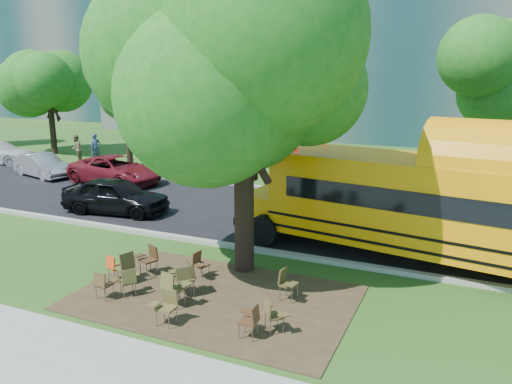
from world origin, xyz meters
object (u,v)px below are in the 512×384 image
at_px(chair_7, 273,313).
at_px(pedestrian_b, 76,148).
at_px(chair_4, 173,286).
at_px(chair_10, 199,262).
at_px(chair_1, 115,265).
at_px(main_tree, 243,59).
at_px(chair_6, 251,318).
at_px(bg_car_red, 116,170).
at_px(school_bus, 464,210).
at_px(chair_11, 184,278).
at_px(chair_12, 287,281).
at_px(chair_0, 104,283).
at_px(chair_3, 186,275).
at_px(pedestrian_a, 96,148).
at_px(chair_5, 166,304).
at_px(chair_2, 129,279).
at_px(chair_8, 125,264).
at_px(black_car, 116,196).
at_px(chair_9, 149,257).
at_px(bg_car_silver, 42,165).

bearing_deg(chair_7, pedestrian_b, -171.61).
height_order(chair_4, chair_10, chair_4).
bearing_deg(chair_1, main_tree, 52.42).
xyz_separation_m(chair_6, bg_car_red, (-12.61, 11.08, 0.23)).
bearing_deg(school_bus, chair_7, -114.43).
bearing_deg(chair_11, chair_12, -27.61).
relative_size(chair_4, chair_10, 1.22).
height_order(chair_0, pedestrian_b, pedestrian_b).
xyz_separation_m(chair_3, pedestrian_a, (-15.28, 14.17, 0.32)).
bearing_deg(chair_5, chair_3, -76.02).
relative_size(school_bus, chair_6, 16.84).
bearing_deg(chair_1, chair_6, 0.61).
bearing_deg(school_bus, chair_1, -142.60).
bearing_deg(chair_4, bg_car_red, 149.19).
distance_m(chair_7, chair_10, 3.57).
distance_m(bg_car_red, pedestrian_a, 6.67).
relative_size(chair_2, chair_4, 0.83).
xyz_separation_m(chair_7, chair_8, (-4.64, 0.83, 0.10)).
xyz_separation_m(school_bus, chair_0, (-8.15, -5.73, -1.36)).
relative_size(chair_10, chair_11, 0.91).
height_order(chair_7, pedestrian_a, pedestrian_a).
distance_m(chair_8, chair_11, 1.87).
height_order(chair_2, bg_car_red, bg_car_red).
xyz_separation_m(chair_1, chair_12, (4.72, 0.81, 0.05)).
relative_size(school_bus, chair_4, 14.01).
xyz_separation_m(school_bus, chair_10, (-6.62, -3.59, -1.35)).
relative_size(black_car, bg_car_red, 0.84).
bearing_deg(chair_6, chair_5, 94.49).
height_order(chair_2, chair_9, chair_9).
bearing_deg(chair_12, main_tree, -120.87).
xyz_separation_m(chair_5, bg_car_silver, (-15.31, 10.98, 0.13)).
relative_size(chair_9, bg_car_silver, 0.22).
height_order(chair_4, chair_8, chair_4).
xyz_separation_m(chair_3, chair_8, (-1.89, -0.02, -0.01)).
xyz_separation_m(main_tree, chair_10, (-0.89, -1.07, -5.50)).
height_order(chair_6, bg_car_red, bg_car_red).
bearing_deg(chair_8, chair_6, -86.32).
bearing_deg(black_car, chair_11, -137.10).
bearing_deg(chair_4, chair_5, -52.24).
height_order(black_car, pedestrian_b, pedestrian_b).
height_order(chair_0, pedestrian_a, pedestrian_a).
distance_m(chair_9, bg_car_red, 12.42).
distance_m(chair_10, chair_12, 2.72).
xyz_separation_m(chair_7, pedestrian_b, (-19.31, 14.69, 0.39)).
bearing_deg(chair_9, school_bus, -132.15).
bearing_deg(chair_0, chair_7, 3.25).
distance_m(school_bus, pedestrian_b, 24.72).
bearing_deg(pedestrian_a, chair_6, -107.55).
bearing_deg(black_car, chair_1, -148.64).
xyz_separation_m(chair_12, bg_car_red, (-12.68, 9.04, 0.19)).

